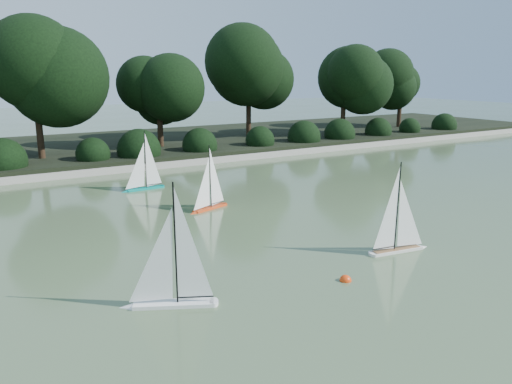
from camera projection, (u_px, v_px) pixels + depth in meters
ground at (363, 262)px, 7.72m from camera, size 80.00×80.00×0.00m
pond_coping at (158, 165)px, 15.19m from camera, size 40.00×0.35×0.18m
far_bank at (120, 147)px, 18.51m from camera, size 40.00×8.00×0.30m
tree_line at (164, 78)px, 17.23m from camera, size 26.31×3.93×4.39m
shrub_hedge at (148, 150)px, 15.85m from camera, size 29.10×1.10×1.10m
sailboat_white_a at (165, 286)px, 6.21m from camera, size 1.19×0.70×1.71m
sailboat_white_b at (402, 237)px, 8.14m from camera, size 1.17×0.34×1.59m
sailboat_orange at (207, 199)px, 10.60m from camera, size 1.06×0.49×1.46m
sailboat_teal at (141, 180)px, 12.38m from camera, size 1.15×0.26×1.56m
race_buoy at (345, 281)px, 7.03m from camera, size 0.17×0.17×0.17m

